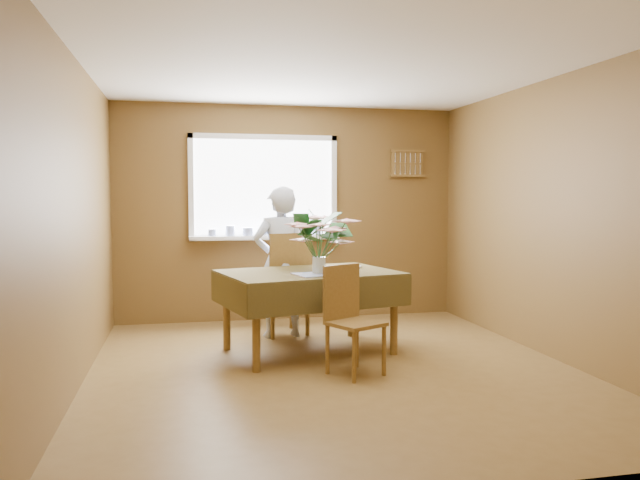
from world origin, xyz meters
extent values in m
plane|color=brown|center=(0.00, 0.00, 0.00)|extent=(4.50, 4.50, 0.00)
plane|color=white|center=(0.00, 0.00, 2.50)|extent=(4.50, 4.50, 0.00)
plane|color=brown|center=(0.00, 2.25, 1.25)|extent=(4.00, 0.00, 4.00)
plane|color=brown|center=(0.00, -2.25, 1.25)|extent=(4.00, 0.00, 4.00)
plane|color=brown|center=(-2.00, 0.00, 1.25)|extent=(0.00, 4.50, 4.50)
plane|color=brown|center=(2.00, 0.00, 1.25)|extent=(0.00, 4.50, 4.50)
cube|color=white|center=(-0.30, 2.23, 1.55)|extent=(1.60, 0.01, 1.10)
cube|color=white|center=(-0.30, 2.22, 2.13)|extent=(1.72, 0.06, 0.06)
cube|color=white|center=(-0.30, 2.22, 0.97)|extent=(1.72, 0.06, 0.06)
cube|color=white|center=(-1.13, 2.22, 1.55)|extent=(0.06, 0.06, 1.22)
cube|color=white|center=(0.53, 2.22, 1.55)|extent=(0.06, 0.06, 1.22)
cube|color=white|center=(-0.30, 2.15, 0.98)|extent=(1.72, 0.20, 0.04)
cylinder|color=white|center=(-0.90, 2.13, 1.04)|extent=(0.09, 0.09, 0.08)
cylinder|color=white|center=(-0.70, 2.13, 1.06)|extent=(0.11, 0.11, 0.12)
cylinder|color=white|center=(-0.50, 2.13, 1.05)|extent=(0.12, 0.12, 0.09)
cylinder|color=white|center=(-0.30, 2.13, 1.06)|extent=(0.10, 0.10, 0.13)
cylinder|color=white|center=(-0.10, 2.13, 1.05)|extent=(0.11, 0.11, 0.10)
cylinder|color=white|center=(0.10, 2.13, 1.04)|extent=(0.09, 0.09, 0.08)
cylinder|color=white|center=(0.30, 2.13, 1.06)|extent=(0.11, 0.11, 0.12)
cube|color=brown|center=(1.45, 2.23, 1.85)|extent=(0.40, 0.03, 0.30)
cube|color=brown|center=(1.45, 2.21, 2.00)|extent=(0.44, 0.04, 0.03)
cube|color=brown|center=(1.45, 2.21, 1.70)|extent=(0.44, 0.04, 0.03)
cylinder|color=brown|center=(-0.64, 0.06, 0.35)|extent=(0.07, 0.07, 0.70)
cylinder|color=brown|center=(0.65, 0.36, 0.35)|extent=(0.07, 0.07, 0.70)
cylinder|color=brown|center=(-0.83, 0.88, 0.35)|extent=(0.07, 0.07, 0.70)
cylinder|color=brown|center=(0.46, 1.18, 0.35)|extent=(0.07, 0.07, 0.70)
cube|color=brown|center=(-0.09, 0.62, 0.72)|extent=(1.67, 1.30, 0.04)
cube|color=#382E14|center=(-0.09, 0.62, 0.75)|extent=(1.74, 1.37, 0.01)
cube|color=#382E14|center=(0.03, 0.11, 0.60)|extent=(1.51, 0.36, 0.28)
cube|color=#382E14|center=(-0.21, 1.13, 0.60)|extent=(1.51, 0.36, 0.28)
cube|color=#382E14|center=(-0.84, 0.45, 0.60)|extent=(0.25, 1.03, 0.28)
cube|color=#382E14|center=(0.66, 0.79, 0.60)|extent=(0.25, 1.03, 0.28)
cube|color=#498BCF|center=(-0.03, 0.38, 0.76)|extent=(0.51, 0.42, 0.01)
cylinder|color=brown|center=(-0.07, 1.69, 0.25)|extent=(0.04, 0.04, 0.49)
cylinder|color=brown|center=(-0.46, 1.58, 0.25)|extent=(0.04, 0.04, 0.49)
cylinder|color=brown|center=(0.03, 1.31, 0.25)|extent=(0.04, 0.04, 0.49)
cylinder|color=brown|center=(-0.35, 1.20, 0.25)|extent=(0.04, 0.04, 0.49)
cube|color=brown|center=(-0.21, 1.45, 0.51)|extent=(0.57, 0.57, 0.03)
cube|color=brown|center=(-0.16, 1.24, 0.80)|extent=(0.45, 0.15, 0.55)
cylinder|color=brown|center=(0.06, -0.41, 0.20)|extent=(0.04, 0.04, 0.41)
cylinder|color=brown|center=(0.35, -0.26, 0.20)|extent=(0.04, 0.04, 0.41)
cylinder|color=brown|center=(-0.08, -0.12, 0.20)|extent=(0.04, 0.04, 0.41)
cylinder|color=brown|center=(0.21, 0.03, 0.20)|extent=(0.04, 0.04, 0.41)
cube|color=brown|center=(0.13, -0.19, 0.42)|extent=(0.51, 0.51, 0.03)
cube|color=brown|center=(0.06, -0.03, 0.66)|extent=(0.35, 0.20, 0.45)
imported|color=white|center=(-0.25, 1.32, 0.77)|extent=(0.60, 0.42, 1.55)
cylinder|color=white|center=(-0.03, 0.45, 0.83)|extent=(0.12, 0.12, 0.15)
cylinder|color=#33662D|center=(-0.03, 0.45, 0.95)|extent=(0.07, 0.07, 0.11)
cylinder|color=white|center=(0.36, 0.86, 0.76)|extent=(0.25, 0.25, 0.01)
cube|color=silver|center=(0.18, 0.50, 0.76)|extent=(0.04, 0.21, 0.00)
camera|label=1|loc=(-1.21, -4.99, 1.45)|focal=35.00mm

